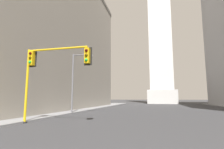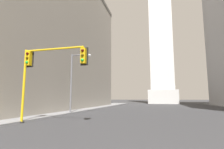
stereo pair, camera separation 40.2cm
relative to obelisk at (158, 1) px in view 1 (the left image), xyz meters
name	(u,v)px [view 1 (the left image)]	position (x,y,z in m)	size (l,w,h in m)	color
sidewalk_left	(71,110)	(-14.14, -38.35, -36.91)	(5.00, 71.91, 0.15)	gray
building_left	(31,38)	(-24.03, -35.69, -24.22)	(20.92, 38.22, 25.50)	gray
obelisk	(158,1)	(0.00, 0.00, 0.00)	(9.43, 9.43, 76.26)	silver
traffic_light_near_left	(48,65)	(-9.91, -50.73, -32.70)	(5.36, 0.50, 5.60)	yellow
street_lamp	(76,76)	(-11.35, -42.95, -32.52)	(2.62, 0.36, 7.18)	slate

